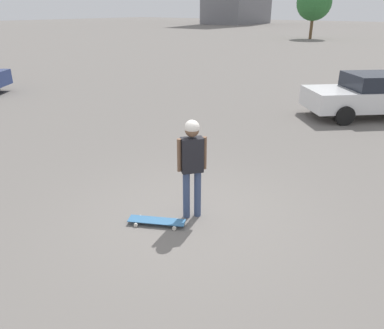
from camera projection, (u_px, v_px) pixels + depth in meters
name	position (u px, v px, depth m)	size (l,w,h in m)	color
ground_plane	(192.00, 216.00, 6.74)	(220.00, 220.00, 0.00)	slate
person	(192.00, 158.00, 6.31)	(0.39, 0.42, 1.79)	#38476B
skateboard	(157.00, 221.00, 6.46)	(0.98, 0.67, 0.08)	#336693
car_parked_near	(373.00, 95.00, 12.64)	(4.43, 4.33, 1.46)	silver
tree_distant	(314.00, 3.00, 43.45)	(4.02, 4.02, 6.02)	brown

